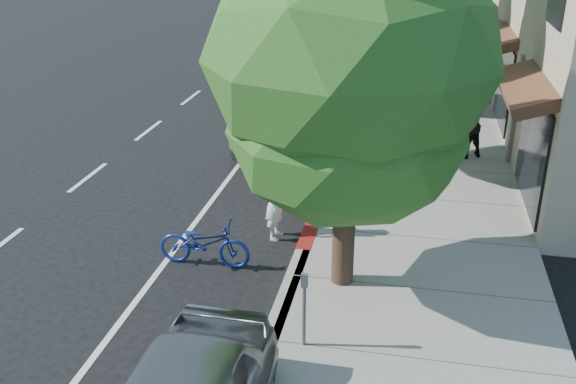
% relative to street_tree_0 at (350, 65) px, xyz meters
% --- Properties ---
extents(ground, '(120.00, 120.00, 0.00)m').
position_rel_street_tree_0_xyz_m(ground, '(-0.90, 2.00, -4.09)').
color(ground, black).
rests_on(ground, ground).
extents(sidewalk, '(4.60, 56.00, 0.15)m').
position_rel_street_tree_0_xyz_m(sidewalk, '(1.40, 10.00, -4.02)').
color(sidewalk, gray).
rests_on(sidewalk, ground).
extents(curb, '(0.30, 56.00, 0.15)m').
position_rel_street_tree_0_xyz_m(curb, '(-0.90, 10.00, -4.02)').
color(curb, '#9E998E').
rests_on(curb, ground).
extents(curb_red_segment, '(0.32, 4.00, 0.15)m').
position_rel_street_tree_0_xyz_m(curb_red_segment, '(-0.90, 3.00, -4.02)').
color(curb_red_segment, maroon).
rests_on(curb_red_segment, ground).
extents(street_tree_0, '(4.73, 4.73, 6.83)m').
position_rel_street_tree_0_xyz_m(street_tree_0, '(0.00, 0.00, 0.00)').
color(street_tree_0, black).
rests_on(street_tree_0, ground).
extents(cyclist, '(0.42, 0.63, 1.68)m').
position_rel_street_tree_0_xyz_m(cyclist, '(-1.60, 1.71, -3.25)').
color(cyclist, white).
rests_on(cyclist, ground).
extents(bicycle, '(1.80, 0.63, 0.95)m').
position_rel_street_tree_0_xyz_m(bicycle, '(-2.70, 0.30, -3.62)').
color(bicycle, navy).
rests_on(bicycle, ground).
extents(silver_suv, '(2.85, 5.69, 1.55)m').
position_rel_street_tree_0_xyz_m(silver_suv, '(-2.40, 7.60, -3.32)').
color(silver_suv, silver).
rests_on(silver_suv, ground).
extents(dark_sedan, '(1.84, 4.43, 1.43)m').
position_rel_street_tree_0_xyz_m(dark_sedan, '(-3.10, 12.33, -3.38)').
color(dark_sedan, black).
rests_on(dark_sedan, ground).
extents(white_pickup, '(2.76, 5.43, 1.51)m').
position_rel_street_tree_0_xyz_m(white_pickup, '(-1.43, 19.28, -3.34)').
color(white_pickup, silver).
rests_on(white_pickup, ground).
extents(dark_suv_far, '(2.49, 5.28, 1.74)m').
position_rel_street_tree_0_xyz_m(dark_suv_far, '(-2.90, 27.74, -3.22)').
color(dark_suv_far, black).
rests_on(dark_suv_far, ground).
extents(pedestrian, '(1.14, 1.07, 1.86)m').
position_rel_street_tree_0_xyz_m(pedestrian, '(2.51, 7.12, -3.02)').
color(pedestrian, black).
rests_on(pedestrian, sidewalk).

